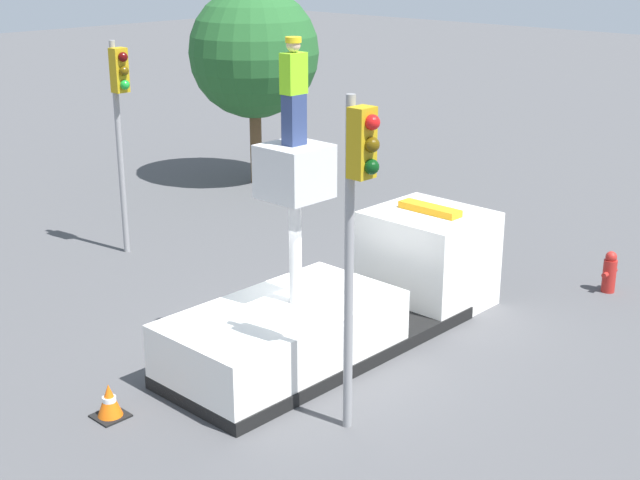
# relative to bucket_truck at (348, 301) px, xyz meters

# --- Properties ---
(ground_plane) EXTENTS (120.00, 120.00, 0.00)m
(ground_plane) POSITION_rel_bucket_truck_xyz_m (-0.68, 0.00, -0.79)
(ground_plane) COLOR #4C4C4F
(bucket_truck) EXTENTS (7.31, 2.31, 3.97)m
(bucket_truck) POSITION_rel_bucket_truck_xyz_m (0.00, 0.00, 0.00)
(bucket_truck) COLOR black
(bucket_truck) RESTS_ON ground
(worker) EXTENTS (0.40, 0.26, 1.75)m
(worker) POSITION_rel_bucket_truck_xyz_m (-1.37, 0.00, 4.07)
(worker) COLOR navy
(worker) RESTS_ON bucket_truck
(traffic_light_pole) EXTENTS (0.34, 0.57, 5.17)m
(traffic_light_pole) POSITION_rel_bucket_truck_xyz_m (-2.37, -2.27, 2.87)
(traffic_light_pole) COLOR gray
(traffic_light_pole) RESTS_ON ground
(traffic_light_across) EXTENTS (0.34, 0.57, 5.04)m
(traffic_light_across) POSITION_rel_bucket_truck_xyz_m (0.05, 7.09, 2.79)
(traffic_light_across) COLOR gray
(traffic_light_across) RESTS_ON ground
(fire_hydrant) EXTENTS (0.53, 0.29, 0.91)m
(fire_hydrant) POSITION_rel_bucket_truck_xyz_m (5.66, -2.45, -0.34)
(fire_hydrant) COLOR #B2231E
(fire_hydrant) RESTS_ON ground
(traffic_cone_rear) EXTENTS (0.50, 0.50, 0.57)m
(traffic_cone_rear) POSITION_rel_bucket_truck_xyz_m (-4.76, 0.78, -0.52)
(traffic_cone_rear) COLOR black
(traffic_cone_rear) RESTS_ON ground
(tree_left_bg) EXTENTS (3.90, 3.90, 5.96)m
(tree_left_bg) POSITION_rel_bucket_truck_xyz_m (6.65, 9.78, 3.20)
(tree_left_bg) COLOR brown
(tree_left_bg) RESTS_ON ground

